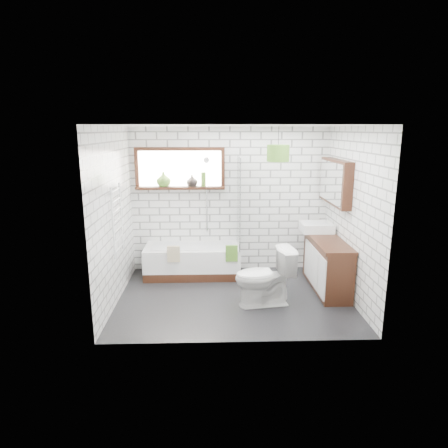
{
  "coord_description": "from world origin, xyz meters",
  "views": [
    {
      "loc": [
        -0.33,
        -5.56,
        2.45
      ],
      "look_at": [
        -0.13,
        0.25,
        1.07
      ],
      "focal_mm": 32.0,
      "sensor_mm": 36.0,
      "label": 1
    }
  ],
  "objects_px": {
    "bathtub": "(193,261)",
    "pendant": "(278,153)",
    "toilet": "(264,277)",
    "basin": "(316,227)",
    "vanity": "(327,264)"
  },
  "relations": [
    {
      "from": "basin",
      "to": "pendant",
      "type": "bearing_deg",
      "value": -159.34
    },
    {
      "from": "toilet",
      "to": "basin",
      "type": "bearing_deg",
      "value": 128.1
    },
    {
      "from": "vanity",
      "to": "basin",
      "type": "height_order",
      "value": "basin"
    },
    {
      "from": "basin",
      "to": "toilet",
      "type": "distance_m",
      "value": 1.53
    },
    {
      "from": "basin",
      "to": "toilet",
      "type": "relative_size",
      "value": 0.6
    },
    {
      "from": "pendant",
      "to": "basin",
      "type": "bearing_deg",
      "value": 20.66
    },
    {
      "from": "pendant",
      "to": "toilet",
      "type": "bearing_deg",
      "value": -109.24
    },
    {
      "from": "pendant",
      "to": "vanity",
      "type": "bearing_deg",
      "value": -16.28
    },
    {
      "from": "bathtub",
      "to": "pendant",
      "type": "bearing_deg",
      "value": -17.46
    },
    {
      "from": "toilet",
      "to": "pendant",
      "type": "xyz_separation_m",
      "value": [
        0.28,
        0.8,
        1.68
      ]
    },
    {
      "from": "bathtub",
      "to": "toilet",
      "type": "relative_size",
      "value": 1.91
    },
    {
      "from": "basin",
      "to": "vanity",
      "type": "bearing_deg",
      "value": -83.16
    },
    {
      "from": "bathtub",
      "to": "basin",
      "type": "bearing_deg",
      "value": -4.18
    },
    {
      "from": "bathtub",
      "to": "vanity",
      "type": "distance_m",
      "value": 2.23
    },
    {
      "from": "bathtub",
      "to": "pendant",
      "type": "distance_m",
      "value": 2.32
    }
  ]
}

